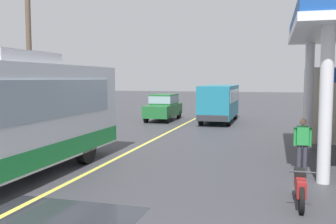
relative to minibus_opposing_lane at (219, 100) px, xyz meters
name	(u,v)px	position (x,y,z in m)	size (l,w,h in m)	color
ground	(187,123)	(-1.96, -1.18, -1.47)	(120.00, 120.00, 0.00)	#38383D
lane_divider_stripe	(166,133)	(-1.96, -6.18, -1.47)	(0.16, 50.00, 0.01)	#D8CC4C
minibus_opposing_lane	(219,100)	(0.00, 0.00, 0.00)	(2.04, 6.13, 2.44)	teal
motorcycle_parked_forecourt	(300,186)	(4.16, -16.39, -1.03)	(0.55, 1.80, 0.92)	black
pedestrian_near_pump	(303,141)	(4.43, -12.91, -0.54)	(0.55, 0.22, 1.66)	#33333F
car_trailing_behind_bus	(164,106)	(-3.86, -0.14, -0.46)	(1.70, 4.20, 1.82)	#1E602D
utility_pole_roadside	(29,48)	(-7.47, -10.05, 2.85)	(1.80, 0.24, 8.27)	brown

